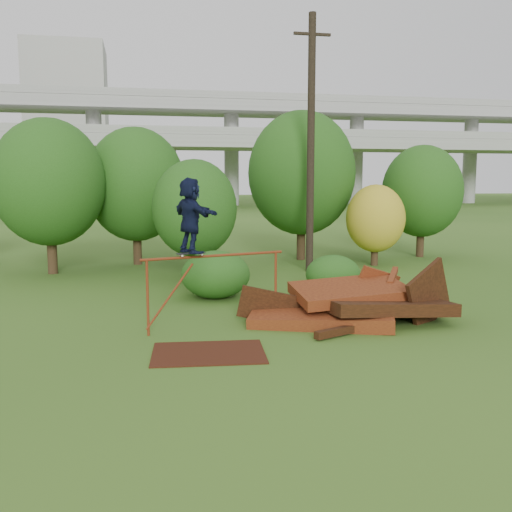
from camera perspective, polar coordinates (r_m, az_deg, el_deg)
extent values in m
plane|color=#2D5116|center=(12.87, 5.35, -8.15)|extent=(240.00, 240.00, 0.00)
cube|color=#46180C|center=(14.26, 6.56, -5.85)|extent=(3.94, 3.18, 0.57)
cube|color=black|center=(14.47, 12.62, -4.82)|extent=(3.18, 2.10, 0.60)
cube|color=#46180C|center=(14.60, 9.33, -3.50)|extent=(2.78, 1.83, 0.58)
cube|color=black|center=(14.73, 16.88, -3.83)|extent=(1.71, 1.03, 1.85)
cube|color=#46180C|center=(15.72, 11.69, -3.31)|extent=(1.52, 0.54, 1.43)
cube|color=black|center=(14.28, 1.47, -5.09)|extent=(1.70, 0.40, 1.10)
cube|color=black|center=(13.28, 9.42, -7.19)|extent=(1.96, 0.98, 0.17)
cube|color=#46180C|center=(15.55, 13.52, -1.99)|extent=(0.83, 1.25, 0.33)
cylinder|color=maroon|center=(13.02, -10.79, -4.16)|extent=(0.06, 0.06, 1.73)
cylinder|color=maroon|center=(14.17, 1.97, -3.06)|extent=(0.06, 0.06, 1.73)
cylinder|color=maroon|center=(13.37, -4.17, 0.03)|extent=(3.45, 0.92, 0.06)
cube|color=black|center=(13.16, -6.51, 0.27)|extent=(0.69, 0.33, 0.02)
cylinder|color=silver|center=(13.02, -7.40, 0.02)|extent=(0.05, 0.04, 0.05)
cylinder|color=silver|center=(13.16, -7.60, 0.10)|extent=(0.05, 0.04, 0.05)
cylinder|color=silver|center=(13.18, -5.43, 0.14)|extent=(0.05, 0.04, 0.05)
cylinder|color=silver|center=(13.31, -5.64, 0.22)|extent=(0.05, 0.04, 0.05)
imported|color=black|center=(13.08, -6.57, 4.06)|extent=(1.15, 1.66, 1.72)
cube|color=#37160B|center=(11.74, -4.77, -9.63)|extent=(2.41, 1.83, 0.03)
cylinder|color=black|center=(22.56, -19.73, 0.68)|extent=(0.36, 0.36, 1.87)
ellipsoid|color=#1E4412|center=(22.42, -20.01, 6.95)|extent=(4.07, 4.07, 4.68)
cylinder|color=black|center=(24.12, -11.78, 1.29)|extent=(0.35, 0.35, 1.78)
ellipsoid|color=#1E4412|center=(23.98, -11.94, 7.02)|extent=(4.04, 4.04, 4.65)
cylinder|color=black|center=(20.40, -6.08, -0.31)|extent=(0.32, 0.32, 1.37)
ellipsoid|color=#1E4412|center=(20.23, -6.16, 4.77)|extent=(2.99, 2.99, 3.44)
cylinder|color=black|center=(25.08, 4.52, 1.95)|extent=(0.37, 0.37, 2.03)
ellipsoid|color=#1E4412|center=(24.96, 4.59, 8.27)|extent=(4.65, 4.65, 5.35)
cylinder|color=black|center=(23.86, 11.77, 0.31)|extent=(0.29, 0.29, 1.03)
ellipsoid|color=#A58C19|center=(23.72, 11.86, 3.70)|extent=(2.40, 2.40, 2.76)
cylinder|color=black|center=(27.00, 16.10, 1.65)|extent=(0.34, 0.34, 1.63)
ellipsoid|color=#1E4412|center=(26.87, 16.28, 6.24)|extent=(3.59, 3.59, 4.13)
ellipsoid|color=#1E4412|center=(16.91, -4.06, -1.86)|extent=(2.05, 1.89, 1.42)
ellipsoid|color=#1E4412|center=(17.74, 7.71, -1.82)|extent=(1.70, 1.56, 1.20)
cylinder|color=black|center=(21.81, 5.50, 10.94)|extent=(0.28, 0.28, 9.53)
cube|color=black|center=(22.40, 5.64, 21.22)|extent=(1.40, 0.10, 0.10)
cube|color=gray|center=(72.07, -8.90, 11.14)|extent=(160.00, 9.00, 1.40)
cube|color=gray|center=(78.50, -9.20, 14.51)|extent=(160.00, 9.00, 1.40)
cylinder|color=gray|center=(73.25, -23.16, 7.43)|extent=(2.20, 2.20, 8.00)
cylinder|color=gray|center=(71.93, -8.84, 7.96)|extent=(2.20, 2.20, 8.00)
cylinder|color=gray|center=(75.03, 5.16, 8.00)|extent=(2.20, 2.20, 8.00)
cube|color=#9E9E99|center=(114.98, -18.22, 12.51)|extent=(14.00, 14.00, 28.00)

